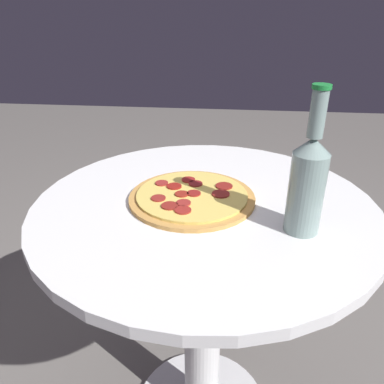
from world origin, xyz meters
The scene contains 3 objects.
table centered at (0.00, 0.00, 0.56)m, with size 0.81×0.81×0.77m.
pizza centered at (-0.01, -0.03, 0.78)m, with size 0.30×0.30×0.02m.
beer_bottle centered at (0.10, 0.21, 0.88)m, with size 0.07×0.07×0.30m.
Camera 1 is at (0.78, 0.05, 1.19)m, focal length 35.00 mm.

